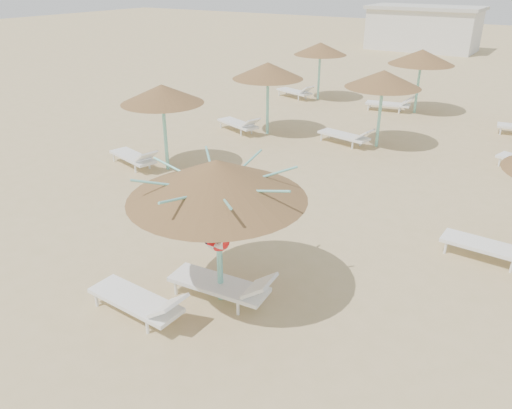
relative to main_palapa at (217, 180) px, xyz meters
The scene contains 6 objects.
ground 2.47m from the main_palapa, 141.77° to the left, with size 120.00×120.00×0.00m, color tan.
main_palapa is the anchor object (origin of this frame).
lounger_main_a 2.58m from the main_palapa, 125.16° to the right, with size 2.05×0.69×0.74m.
lounger_main_b 2.09m from the main_palapa, ahead, with size 2.13×0.81×0.76m.
palapa_field 11.20m from the main_palapa, 90.26° to the left, with size 14.35×13.74×2.72m.
service_hut 35.76m from the main_palapa, 100.08° to the left, with size 8.40×4.40×3.25m.
Camera 1 is at (5.06, -6.48, 5.69)m, focal length 35.00 mm.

